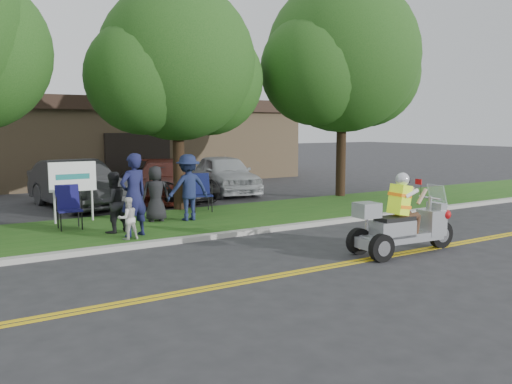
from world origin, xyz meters
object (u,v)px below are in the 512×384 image
parked_car_mid (169,183)px  spectator_adult_mid (113,202)px  lawn_chair_a (68,204)px  trike_scooter (402,225)px  parked_car_far_right (224,174)px  spectator_adult_left (134,195)px  parked_car_right (163,181)px  lawn_chair_b (201,190)px  parked_car_left (77,184)px

parked_car_mid → spectator_adult_mid: bearing=-129.0°
lawn_chair_a → spectator_adult_mid: size_ratio=0.74×
trike_scooter → spectator_adult_mid: 6.85m
parked_car_far_right → parked_car_mid: bearing=-154.1°
spectator_adult_left → parked_car_far_right: 9.12m
trike_scooter → parked_car_right: 10.61m
lawn_chair_b → parked_car_far_right: (3.09, 4.07, 0.03)m
spectator_adult_left → parked_car_far_right: size_ratio=0.43×
parked_car_mid → parked_car_far_right: parked_car_far_right is taller
parked_car_left → parked_car_mid: size_ratio=1.03×
lawn_chair_a → spectator_adult_left: (1.07, -1.87, 0.36)m
lawn_chair_a → parked_car_far_right: bearing=37.5°
trike_scooter → parked_car_mid: 10.30m
spectator_adult_left → parked_car_left: spectator_adult_left is taller
trike_scooter → lawn_chair_a: size_ratio=2.40×
lawn_chair_b → spectator_adult_mid: (-3.37, -1.96, 0.10)m
lawn_chair_b → parked_car_left: (-2.91, 3.29, 0.04)m
parked_car_right → lawn_chair_b: bearing=-71.7°
lawn_chair_a → spectator_adult_left: 2.19m
spectator_adult_left → spectator_adult_mid: bearing=-83.6°
spectator_adult_mid → parked_car_far_right: spectator_adult_mid is taller
trike_scooter → spectator_adult_left: bearing=139.7°
lawn_chair_a → parked_car_left: parked_car_left is taller
parked_car_left → lawn_chair_a: bearing=-115.2°
parked_car_mid → parked_car_far_right: size_ratio=1.02×
spectator_adult_mid → parked_car_left: 5.27m
parked_car_mid → parked_car_far_right: bearing=12.5°
spectator_adult_left → parked_car_mid: (3.42, 5.91, -0.44)m
trike_scooter → spectator_adult_mid: bearing=137.4°
lawn_chair_b → parked_car_left: parked_car_left is taller
lawn_chair_a → parked_car_far_right: (7.24, 4.84, 0.06)m
parked_car_right → parked_car_far_right: parked_car_far_right is taller
spectator_adult_left → parked_car_mid: bearing=-136.7°
parked_car_left → parked_car_right: parked_car_left is taller
lawn_chair_b → parked_car_mid: 3.29m
parked_car_mid → parked_car_far_right: (2.75, 0.80, 0.13)m
spectator_adult_mid → parked_car_left: spectator_adult_mid is taller
parked_car_left → parked_car_right: 3.18m
parked_car_left → parked_car_mid: 3.25m
lawn_chair_a → spectator_adult_mid: spectator_adult_mid is taller
trike_scooter → parked_car_mid: trike_scooter is taller
spectator_adult_left → parked_car_right: 7.06m
parked_car_left → spectator_adult_left: bearing=-99.9°
trike_scooter → parked_car_far_right: size_ratio=0.58×
lawn_chair_b → spectator_adult_mid: bearing=-135.7°
lawn_chair_a → spectator_adult_left: bearing=-56.6°
parked_car_mid → parked_car_right: bearing=101.8°
parked_car_mid → parked_car_right: parked_car_right is taller
trike_scooter → parked_car_left: size_ratio=0.55×
lawn_chair_a → parked_car_left: bearing=76.8°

